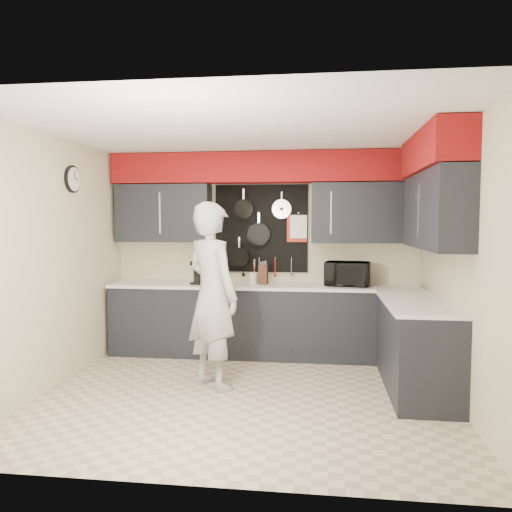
# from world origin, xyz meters

# --- Properties ---
(ground) EXTENTS (4.00, 4.00, 0.00)m
(ground) POSITION_xyz_m (0.00, 0.00, 0.00)
(ground) COLOR beige
(ground) RESTS_ON ground
(back_wall_assembly) EXTENTS (4.00, 0.36, 2.60)m
(back_wall_assembly) POSITION_xyz_m (0.01, 1.60, 2.01)
(back_wall_assembly) COLOR beige
(back_wall_assembly) RESTS_ON ground
(right_wall_assembly) EXTENTS (0.36, 3.50, 2.60)m
(right_wall_assembly) POSITION_xyz_m (1.85, 0.26, 1.94)
(right_wall_assembly) COLOR beige
(right_wall_assembly) RESTS_ON ground
(left_wall_assembly) EXTENTS (0.05, 3.50, 2.60)m
(left_wall_assembly) POSITION_xyz_m (-1.99, 0.02, 1.33)
(left_wall_assembly) COLOR beige
(left_wall_assembly) RESTS_ON ground
(base_cabinets) EXTENTS (3.95, 2.20, 0.92)m
(base_cabinets) POSITION_xyz_m (0.49, 1.13, 0.46)
(base_cabinets) COLOR black
(base_cabinets) RESTS_ON ground
(microwave) EXTENTS (0.59, 0.45, 0.30)m
(microwave) POSITION_xyz_m (1.06, 1.45, 1.07)
(microwave) COLOR black
(microwave) RESTS_ON base_cabinets
(knife_block) EXTENTS (0.12, 0.12, 0.24)m
(knife_block) POSITION_xyz_m (0.01, 1.45, 1.04)
(knife_block) COLOR #311C0F
(knife_block) RESTS_ON base_cabinets
(utensil_crock) EXTENTS (0.11, 0.11, 0.14)m
(utensil_crock) POSITION_xyz_m (-0.12, 1.51, 0.99)
(utensil_crock) COLOR white
(utensil_crock) RESTS_ON base_cabinets
(coffee_maker) EXTENTS (0.19, 0.22, 0.29)m
(coffee_maker) POSITION_xyz_m (-0.82, 1.41, 1.07)
(coffee_maker) COLOR black
(coffee_maker) RESTS_ON base_cabinets
(person) EXTENTS (0.83, 0.81, 1.92)m
(person) POSITION_xyz_m (-0.38, 0.19, 0.96)
(person) COLOR #B2B2B0
(person) RESTS_ON ground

